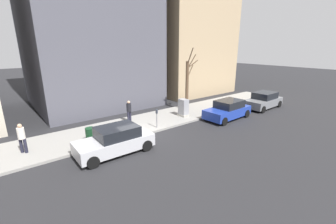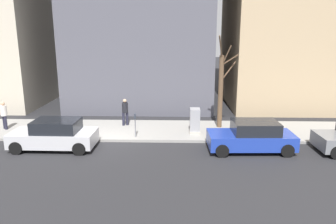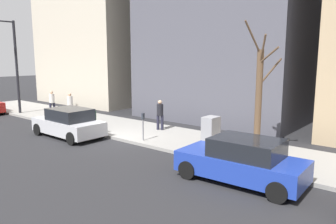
{
  "view_description": "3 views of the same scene",
  "coord_description": "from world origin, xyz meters",
  "px_view_note": "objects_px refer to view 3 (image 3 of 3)",
  "views": [
    {
      "loc": [
        -11.85,
        7.16,
        5.78
      ],
      "look_at": [
        -0.01,
        -2.18,
        1.29
      ],
      "focal_mm": 24.0,
      "sensor_mm": 36.0,
      "label": 1
    },
    {
      "loc": [
        -16.66,
        -3.84,
        5.83
      ],
      "look_at": [
        0.79,
        -3.31,
        1.51
      ],
      "focal_mm": 35.0,
      "sensor_mm": 36.0,
      "label": 2
    },
    {
      "loc": [
        -10.7,
        -12.28,
        4.14
      ],
      "look_at": [
        1.21,
        -2.46,
        1.55
      ],
      "focal_mm": 35.0,
      "sensor_mm": 36.0,
      "label": 3
    }
  ],
  "objects_px": {
    "parked_car_silver": "(69,123)",
    "trash_bin": "(91,119)",
    "utility_box": "(211,133)",
    "pedestrian_far_corner": "(52,101)",
    "parked_car_blue": "(242,161)",
    "parking_meter": "(143,124)",
    "streetlamp": "(12,59)",
    "bare_tree": "(259,96)",
    "pedestrian_near_meter": "(160,113)",
    "pedestrian_midblock": "(70,104)",
    "office_tower_right": "(112,7)"
  },
  "relations": [
    {
      "from": "parked_car_silver",
      "to": "trash_bin",
      "type": "distance_m",
      "value": 2.1
    },
    {
      "from": "pedestrian_near_meter",
      "to": "parking_meter",
      "type": "bearing_deg",
      "value": -93.01
    },
    {
      "from": "parked_car_blue",
      "to": "parking_meter",
      "type": "height_order",
      "value": "parked_car_blue"
    },
    {
      "from": "utility_box",
      "to": "streetlamp",
      "type": "xyz_separation_m",
      "value": [
        -1.02,
        15.74,
        3.17
      ]
    },
    {
      "from": "streetlamp",
      "to": "trash_bin",
      "type": "bearing_deg",
      "value": -85.51
    },
    {
      "from": "parking_meter",
      "to": "bare_tree",
      "type": "xyz_separation_m",
      "value": [
        2.13,
        -4.88,
        1.52
      ]
    },
    {
      "from": "parked_car_silver",
      "to": "parking_meter",
      "type": "bearing_deg",
      "value": -68.12
    },
    {
      "from": "utility_box",
      "to": "bare_tree",
      "type": "xyz_separation_m",
      "value": [
        1.28,
        -1.58,
        1.65
      ]
    },
    {
      "from": "utility_box",
      "to": "pedestrian_far_corner",
      "type": "height_order",
      "value": "pedestrian_far_corner"
    },
    {
      "from": "parked_car_silver",
      "to": "pedestrian_near_meter",
      "type": "bearing_deg",
      "value": -37.31
    },
    {
      "from": "parked_car_silver",
      "to": "pedestrian_far_corner",
      "type": "distance_m",
      "value": 6.8
    },
    {
      "from": "parked_car_silver",
      "to": "utility_box",
      "type": "xyz_separation_m",
      "value": [
        2.38,
        -7.2,
        0.11
      ]
    },
    {
      "from": "pedestrian_midblock",
      "to": "parking_meter",
      "type": "bearing_deg",
      "value": 33.28
    },
    {
      "from": "utility_box",
      "to": "pedestrian_midblock",
      "type": "height_order",
      "value": "pedestrian_midblock"
    },
    {
      "from": "utility_box",
      "to": "pedestrian_near_meter",
      "type": "height_order",
      "value": "pedestrian_near_meter"
    },
    {
      "from": "parked_car_blue",
      "to": "streetlamp",
      "type": "height_order",
      "value": "streetlamp"
    },
    {
      "from": "parked_car_silver",
      "to": "pedestrian_midblock",
      "type": "height_order",
      "value": "pedestrian_midblock"
    },
    {
      "from": "bare_tree",
      "to": "pedestrian_far_corner",
      "type": "xyz_separation_m",
      "value": [
        -0.85,
        14.97,
        -1.41
      ]
    },
    {
      "from": "parked_car_silver",
      "to": "utility_box",
      "type": "distance_m",
      "value": 7.58
    },
    {
      "from": "utility_box",
      "to": "parked_car_blue",
      "type": "bearing_deg",
      "value": -131.23
    },
    {
      "from": "parked_car_blue",
      "to": "parked_car_silver",
      "type": "distance_m",
      "value": 9.91
    },
    {
      "from": "parking_meter",
      "to": "bare_tree",
      "type": "bearing_deg",
      "value": -66.41
    },
    {
      "from": "parking_meter",
      "to": "trash_bin",
      "type": "distance_m",
      "value": 4.63
    },
    {
      "from": "parked_car_silver",
      "to": "pedestrian_near_meter",
      "type": "distance_m",
      "value": 4.88
    },
    {
      "from": "pedestrian_near_meter",
      "to": "pedestrian_far_corner",
      "type": "relative_size",
      "value": 1.0
    },
    {
      "from": "parking_meter",
      "to": "trash_bin",
      "type": "relative_size",
      "value": 1.5
    },
    {
      "from": "parked_car_blue",
      "to": "bare_tree",
      "type": "relative_size",
      "value": 0.78
    },
    {
      "from": "pedestrian_near_meter",
      "to": "utility_box",
      "type": "bearing_deg",
      "value": -43.89
    },
    {
      "from": "bare_tree",
      "to": "trash_bin",
      "type": "height_order",
      "value": "bare_tree"
    },
    {
      "from": "pedestrian_near_meter",
      "to": "trash_bin",
      "type": "bearing_deg",
      "value": -177.7
    },
    {
      "from": "parked_car_silver",
      "to": "office_tower_right",
      "type": "xyz_separation_m",
      "value": [
        11.84,
        9.84,
        8.09
      ]
    },
    {
      "from": "pedestrian_midblock",
      "to": "pedestrian_far_corner",
      "type": "distance_m",
      "value": 2.14
    },
    {
      "from": "bare_tree",
      "to": "pedestrian_near_meter",
      "type": "distance_m",
      "value": 5.97
    },
    {
      "from": "trash_bin",
      "to": "bare_tree",
      "type": "bearing_deg",
      "value": -79.94
    },
    {
      "from": "parked_car_blue",
      "to": "streetlamp",
      "type": "xyz_separation_m",
      "value": [
        1.36,
        18.46,
        3.28
      ]
    },
    {
      "from": "pedestrian_midblock",
      "to": "office_tower_right",
      "type": "xyz_separation_m",
      "value": [
        9.0,
        5.79,
        7.74
      ]
    },
    {
      "from": "trash_bin",
      "to": "office_tower_right",
      "type": "bearing_deg",
      "value": 42.87
    },
    {
      "from": "parked_car_silver",
      "to": "pedestrian_far_corner",
      "type": "relative_size",
      "value": 2.54
    },
    {
      "from": "parking_meter",
      "to": "pedestrian_far_corner",
      "type": "distance_m",
      "value": 10.17
    },
    {
      "from": "utility_box",
      "to": "pedestrian_far_corner",
      "type": "distance_m",
      "value": 13.39
    },
    {
      "from": "parked_car_blue",
      "to": "bare_tree",
      "type": "height_order",
      "value": "bare_tree"
    },
    {
      "from": "parking_meter",
      "to": "streetlamp",
      "type": "distance_m",
      "value": 12.82
    },
    {
      "from": "utility_box",
      "to": "trash_bin",
      "type": "distance_m",
      "value": 7.89
    },
    {
      "from": "trash_bin",
      "to": "pedestrian_far_corner",
      "type": "height_order",
      "value": "pedestrian_far_corner"
    },
    {
      "from": "utility_box",
      "to": "office_tower_right",
      "type": "xyz_separation_m",
      "value": [
        9.46,
        17.03,
        7.97
      ]
    },
    {
      "from": "utility_box",
      "to": "pedestrian_far_corner",
      "type": "xyz_separation_m",
      "value": [
        0.43,
        13.38,
        0.24
      ]
    },
    {
      "from": "bare_tree",
      "to": "pedestrian_midblock",
      "type": "bearing_deg",
      "value": 93.65
    },
    {
      "from": "parked_car_silver",
      "to": "pedestrian_far_corner",
      "type": "height_order",
      "value": "pedestrian_far_corner"
    },
    {
      "from": "bare_tree",
      "to": "pedestrian_near_meter",
      "type": "relative_size",
      "value": 3.29
    },
    {
      "from": "bare_tree",
      "to": "pedestrian_midblock",
      "type": "xyz_separation_m",
      "value": [
        -0.82,
        12.83,
        -1.41
      ]
    }
  ]
}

